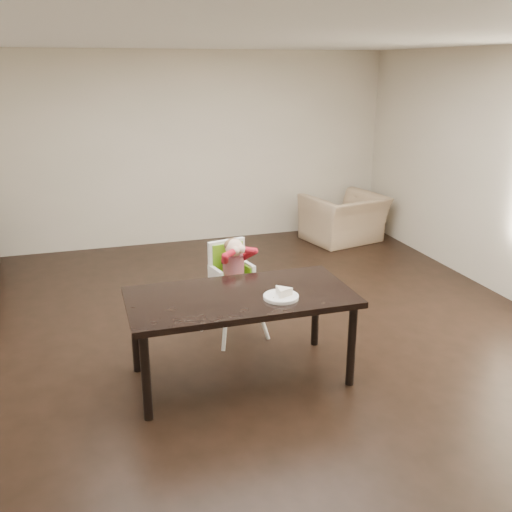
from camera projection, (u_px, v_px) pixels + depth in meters
The scene contains 6 objects.
ground at pixel (259, 344), 5.35m from camera, with size 7.00×7.00×0.00m, color black.
room_walls at pixel (260, 145), 4.76m from camera, with size 6.02×7.02×2.71m.
dining_table at pixel (241, 304), 4.58m from camera, with size 1.80×0.90×0.75m.
high_chair at pixel (232, 267), 5.34m from camera, with size 0.48×0.48×0.98m.
plate at pixel (282, 295), 4.47m from camera, with size 0.29×0.29×0.08m.
armchair at pixel (344, 211), 8.36m from camera, with size 1.06×0.69×0.92m, color tan.
Camera 1 is at (-1.46, -4.58, 2.49)m, focal length 40.00 mm.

